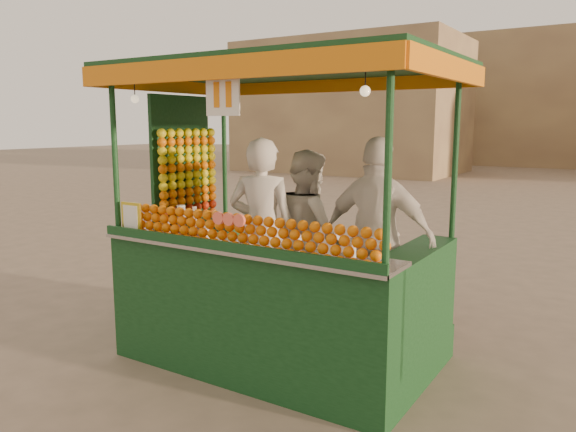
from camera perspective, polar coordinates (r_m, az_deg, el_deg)
The scene contains 7 objects.
ground at distance 5.57m, azimuth -0.22°, elevation -13.85°, with size 90.00×90.00×0.00m, color brown.
building_left at distance 27.03m, azimuth 6.49°, elevation 10.99°, with size 10.00×6.00×6.00m, color tan.
building_center at distance 34.68m, azimuth 24.71°, elevation 10.67°, with size 14.00×7.00×7.00m, color tan.
juice_cart at distance 5.16m, azimuth -1.97°, elevation -5.25°, with size 3.01×1.95×2.74m.
vendor_left at distance 5.24m, azimuth -2.66°, elevation -1.61°, with size 0.74×0.59×1.76m.
vendor_middle at distance 5.44m, azimuth 2.12°, elevation -1.84°, with size 1.01×1.00×1.64m.
vendor_right at distance 5.02m, azimuth 9.15°, elevation -2.14°, with size 1.05×0.46×1.78m.
Camera 1 is at (2.74, -4.33, 2.20)m, focal length 34.76 mm.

